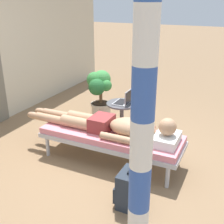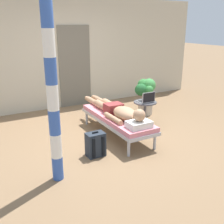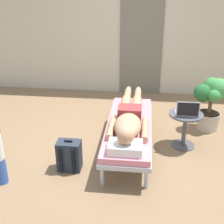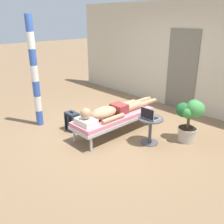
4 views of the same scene
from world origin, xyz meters
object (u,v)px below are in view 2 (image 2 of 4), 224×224
(person_reclining, at_px, (118,111))
(lounge_chair, at_px, (117,119))
(potted_plant, at_px, (145,93))
(backpack, at_px, (95,145))
(laptop, at_px, (147,100))
(side_table, at_px, (145,109))
(porch_post, at_px, (53,97))

(person_reclining, bearing_deg, lounge_chair, 90.00)
(person_reclining, relative_size, potted_plant, 2.56)
(backpack, bearing_deg, laptop, 24.58)
(lounge_chair, distance_m, laptop, 0.84)
(backpack, xyz_separation_m, potted_plant, (1.97, 1.37, 0.31))
(lounge_chair, bearing_deg, person_reclining, -90.00)
(person_reclining, xyz_separation_m, side_table, (0.79, 0.25, -0.16))
(side_table, xyz_separation_m, backpack, (-1.52, -0.75, -0.16))
(side_table, distance_m, porch_post, 2.67)
(lounge_chair, relative_size, laptop, 6.07)
(laptop, bearing_deg, potted_plant, 56.15)
(laptop, xyz_separation_m, backpack, (-1.52, -0.70, -0.39))
(person_reclining, distance_m, porch_post, 1.85)
(side_table, height_order, porch_post, porch_post)
(lounge_chair, xyz_separation_m, potted_plant, (1.25, 0.82, 0.16))
(backpack, bearing_deg, potted_plant, 34.79)
(person_reclining, relative_size, laptop, 7.00)
(potted_plant, bearing_deg, backpack, -145.21)
(person_reclining, bearing_deg, laptop, 13.81)
(side_table, xyz_separation_m, porch_post, (-2.28, -1.12, 0.83))
(person_reclining, height_order, potted_plant, potted_plant)
(person_reclining, bearing_deg, porch_post, -149.65)
(lounge_chair, distance_m, potted_plant, 1.50)
(laptop, bearing_deg, side_table, 90.00)
(side_table, bearing_deg, backpack, -153.85)
(laptop, height_order, porch_post, porch_post)
(person_reclining, height_order, laptop, laptop)
(laptop, distance_m, porch_post, 2.59)
(laptop, bearing_deg, lounge_chair, -169.97)
(laptop, distance_m, potted_plant, 0.82)
(lounge_chair, distance_m, porch_post, 1.94)
(side_table, distance_m, laptop, 0.23)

